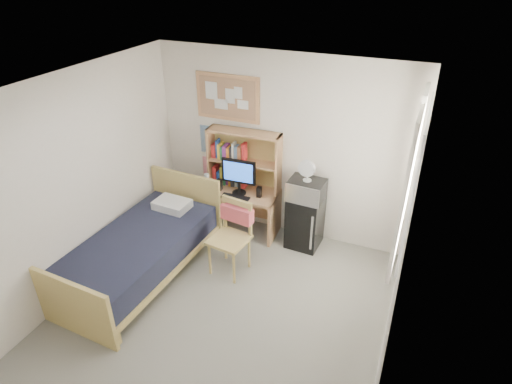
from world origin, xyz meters
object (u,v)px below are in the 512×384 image
at_px(bed, 140,256).
at_px(microwave, 307,190).
at_px(mini_fridge, 305,221).
at_px(speaker_right, 259,192).
at_px(desk_fan, 308,171).
at_px(speaker_left, 220,185).
at_px(bulletin_board, 228,98).
at_px(desk, 241,211).
at_px(monitor, 239,177).
at_px(desk_chair, 229,239).

distance_m(bed, microwave, 2.32).
height_order(mini_fridge, speaker_right, speaker_right).
xyz_separation_m(bed, desk_fan, (1.72, 1.43, 0.88)).
xyz_separation_m(mini_fridge, desk_fan, (-0.00, -0.02, 0.79)).
relative_size(speaker_left, desk_fan, 0.59).
height_order(bulletin_board, desk, bulletin_board).
relative_size(monitor, speaker_left, 3.14).
relative_size(desk_chair, monitor, 1.90).
distance_m(bed, speaker_right, 1.79).
bearing_deg(desk, speaker_left, -168.69).
relative_size(bulletin_board, bed, 0.44).
bearing_deg(bed, speaker_left, 73.41).
distance_m(bulletin_board, desk_fan, 1.49).
xyz_separation_m(speaker_right, desk_fan, (0.66, 0.06, 0.42)).
xyz_separation_m(bed, monitor, (0.77, 1.35, 0.64)).
bearing_deg(desk_fan, bed, -137.67).
relative_size(desk_chair, desk_fan, 3.53).
height_order(bulletin_board, monitor, bulletin_board).
relative_size(mini_fridge, bed, 0.35).
relative_size(monitor, speaker_right, 3.38).
xyz_separation_m(monitor, desk_fan, (0.96, 0.08, 0.24)).
xyz_separation_m(desk, microwave, (0.96, 0.02, 0.56)).
height_order(desk, microwave, microwave).
bearing_deg(monitor, bed, -122.64).
height_order(mini_fridge, speaker_left, speaker_left).
height_order(bulletin_board, speaker_left, bulletin_board).
distance_m(bulletin_board, mini_fridge, 2.01).
xyz_separation_m(desk_chair, monitor, (-0.24, 0.83, 0.43)).
bearing_deg(desk, speaker_right, -11.31).
bearing_deg(desk_chair, monitor, 113.38).
bearing_deg(desk_fan, desk, -176.08).
distance_m(desk, desk_fan, 1.27).
height_order(bed, desk_fan, desk_fan).
relative_size(desk, speaker_left, 6.47).
relative_size(desk, desk_chair, 1.08).
relative_size(bulletin_board, speaker_right, 6.11).
distance_m(desk_chair, monitor, 0.97).
bearing_deg(microwave, mini_fridge, 90.00).
height_order(desk_chair, monitor, monitor).
xyz_separation_m(desk, monitor, (0.00, -0.06, 0.59)).
distance_m(mini_fridge, bed, 2.25).
xyz_separation_m(bulletin_board, desk_fan, (1.26, -0.26, -0.75)).
relative_size(desk_chair, speaker_right, 6.43).
xyz_separation_m(desk, mini_fridge, (0.96, 0.04, 0.04)).
bearing_deg(desk_fan, desk_chair, -125.27).
distance_m(mini_fridge, microwave, 0.52).
bearing_deg(monitor, microwave, 1.87).
distance_m(monitor, microwave, 0.96).
bearing_deg(desk, monitor, -90.00).
bearing_deg(speaker_left, mini_fridge, 2.33).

